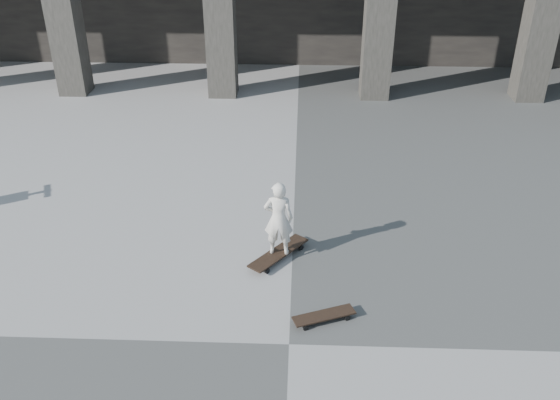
{
  "coord_description": "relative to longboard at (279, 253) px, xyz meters",
  "views": [
    {
      "loc": [
        0.09,
        -5.08,
        4.74
      ],
      "look_at": [
        -0.19,
        2.2,
        0.65
      ],
      "focal_mm": 38.0,
      "sensor_mm": 36.0,
      "label": 1
    }
  ],
  "objects": [
    {
      "name": "child",
      "position": [
        -0.0,
        -0.0,
        0.56
      ],
      "size": [
        0.4,
        0.27,
        1.08
      ],
      "primitive_type": "imported",
      "rotation": [
        0.0,
        0.0,
        3.13
      ],
      "color": "silver",
      "rests_on": "longboard"
    },
    {
      "name": "ground",
      "position": [
        0.19,
        -1.7,
        -0.08
      ],
      "size": [
        90.0,
        90.0,
        0.0
      ],
      "primitive_type": "plane",
      "color": "#474744",
      "rests_on": "ground"
    },
    {
      "name": "longboard",
      "position": [
        0.0,
        0.0,
        0.0
      ],
      "size": [
        0.83,
        0.97,
        0.1
      ],
      "rotation": [
        0.0,
        0.0,
        0.91
      ],
      "color": "black",
      "rests_on": "ground"
    },
    {
      "name": "skateboard_spare",
      "position": [
        0.6,
        -1.28,
        -0.01
      ],
      "size": [
        0.78,
        0.46,
        0.09
      ],
      "rotation": [
        0.0,
        0.0,
        0.37
      ],
      "color": "black",
      "rests_on": "ground"
    }
  ]
}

